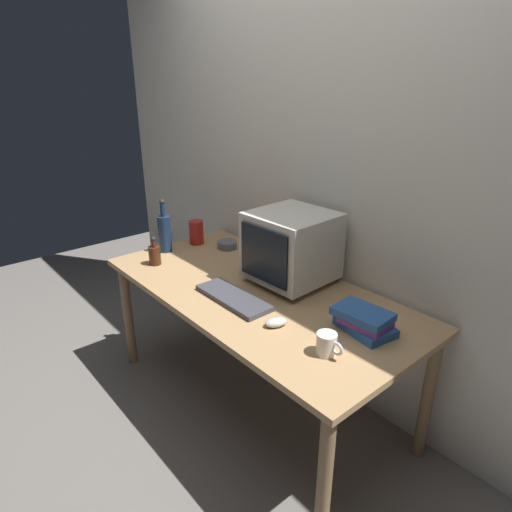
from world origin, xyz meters
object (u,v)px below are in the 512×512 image
(bottle_tall, at_px, (165,232))
(metal_canister, at_px, (196,232))
(computer_mouse, at_px, (276,322))
(cd_spindle, at_px, (227,245))
(keyboard, at_px, (233,298))
(mug, at_px, (327,344))
(book_stack, at_px, (364,321))
(bottle_short, at_px, (155,254))
(crt_monitor, at_px, (291,247))

(bottle_tall, bearing_deg, metal_canister, 86.92)
(computer_mouse, height_order, cd_spindle, cd_spindle)
(keyboard, distance_m, computer_mouse, 0.31)
(bottle_tall, distance_m, mug, 1.36)
(book_stack, bearing_deg, bottle_short, -165.09)
(bottle_tall, distance_m, bottle_short, 0.21)
(mug, bearing_deg, bottle_short, -176.55)
(computer_mouse, xyz_separation_m, book_stack, (0.27, 0.26, 0.03))
(cd_spindle, bearing_deg, computer_mouse, -24.53)
(crt_monitor, relative_size, mug, 3.34)
(mug, relative_size, cd_spindle, 1.00)
(bottle_short, xyz_separation_m, book_stack, (1.20, 0.32, -0.01))
(metal_canister, bearing_deg, crt_monitor, 4.35)
(keyboard, height_order, computer_mouse, computer_mouse)
(mug, distance_m, cd_spindle, 1.21)
(computer_mouse, bearing_deg, book_stack, 63.50)
(book_stack, xyz_separation_m, metal_canister, (-1.33, 0.04, 0.03))
(bottle_short, bearing_deg, keyboard, 6.39)
(crt_monitor, distance_m, bottle_tall, 0.85)
(metal_canister, bearing_deg, cd_spindle, 26.81)
(computer_mouse, height_order, metal_canister, metal_canister)
(crt_monitor, relative_size, keyboard, 0.95)
(book_stack, bearing_deg, bottle_tall, -172.69)
(keyboard, relative_size, cd_spindle, 3.50)
(bottle_tall, xyz_separation_m, bottle_short, (0.14, -0.15, -0.06))
(mug, xyz_separation_m, cd_spindle, (-1.15, 0.39, -0.02))
(keyboard, height_order, metal_canister, metal_canister)
(cd_spindle, bearing_deg, bottle_short, -98.02)
(bottle_tall, bearing_deg, bottle_short, -46.90)
(computer_mouse, height_order, bottle_short, bottle_short)
(computer_mouse, distance_m, cd_spindle, 0.96)
(keyboard, height_order, mug, mug)
(bottle_short, bearing_deg, crt_monitor, 32.81)
(bottle_short, bearing_deg, metal_canister, 109.19)
(cd_spindle, bearing_deg, crt_monitor, -3.59)
(bottle_tall, xyz_separation_m, book_stack, (1.34, 0.17, -0.07))
(bottle_tall, xyz_separation_m, mug, (1.35, -0.08, -0.08))
(crt_monitor, relative_size, bottle_tall, 1.23)
(bottle_short, bearing_deg, mug, 3.45)
(mug, bearing_deg, cd_spindle, 161.29)
(crt_monitor, bearing_deg, mug, -32.37)
(computer_mouse, relative_size, metal_canister, 0.67)
(bottle_tall, bearing_deg, keyboard, -5.78)
(crt_monitor, distance_m, metal_canister, 0.80)
(bottle_short, xyz_separation_m, mug, (1.22, 0.07, -0.02))
(keyboard, xyz_separation_m, book_stack, (0.57, 0.25, 0.04))
(keyboard, relative_size, metal_canister, 2.80)
(bottle_tall, height_order, bottle_short, bottle_tall)
(keyboard, xyz_separation_m, bottle_tall, (-0.77, 0.08, 0.11))
(crt_monitor, relative_size, computer_mouse, 4.00)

